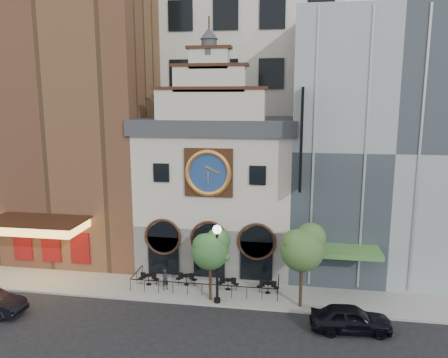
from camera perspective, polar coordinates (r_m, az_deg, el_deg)
ground at (r=31.00m, az=-3.37°, el=-16.19°), size 120.00×120.00×0.00m
sidewalk at (r=33.17m, az=-2.41°, el=-14.17°), size 44.00×5.00×0.15m
clock_building at (r=36.09m, az=-0.80°, el=-1.04°), size 12.60×8.78×18.65m
theater_building at (r=41.63m, az=-18.39°, el=8.19°), size 14.00×15.60×25.00m
retail_building at (r=37.81m, az=19.63°, el=4.18°), size 14.00×14.40×20.00m
office_tower at (r=47.78m, az=1.81°, el=17.84°), size 20.00×16.00×40.00m
cafe_railing at (r=32.95m, az=-2.42°, el=-13.34°), size 10.60×2.60×0.90m
bistro_0 at (r=33.97m, az=-9.81°, el=-12.71°), size 1.58×0.68×0.90m
bistro_1 at (r=33.56m, az=-4.94°, el=-12.89°), size 1.58×0.68×0.90m
bistro_2 at (r=32.71m, az=0.53°, el=-13.49°), size 1.58×0.68×0.90m
bistro_3 at (r=32.34m, az=5.76°, el=-13.84°), size 1.58×0.68×0.90m
car_right at (r=28.71m, az=16.24°, el=-17.10°), size 4.96×2.32×1.64m
pedestrian at (r=32.85m, az=-7.66°, el=-12.89°), size 0.65×0.67×1.55m
lamppost at (r=29.71m, az=-0.91°, el=-9.92°), size 1.73×0.82×5.50m
tree_left at (r=30.07m, az=-1.73°, el=-9.03°), size 2.63×2.53×5.07m
tree_right at (r=29.40m, az=10.26°, el=-8.66°), size 2.98×2.87×5.73m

